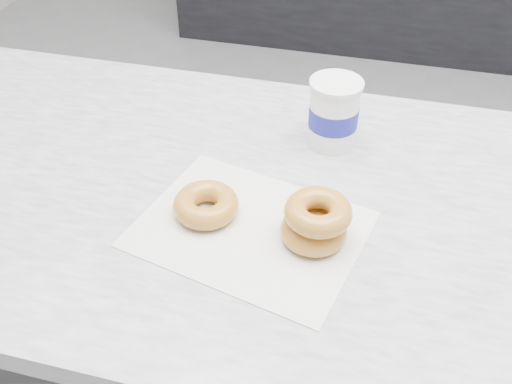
{
  "coord_description": "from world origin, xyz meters",
  "views": [
    {
      "loc": [
        0.07,
        -1.31,
        1.52
      ],
      "look_at": [
        -0.1,
        -0.65,
        0.94
      ],
      "focal_mm": 40.0,
      "sensor_mm": 36.0,
      "label": 1
    }
  ],
  "objects_px": {
    "donut_stack": "(316,221)",
    "counter": "(307,362)",
    "coffee_cup": "(334,112)",
    "donut_single": "(206,205)"
  },
  "relations": [
    {
      "from": "donut_single",
      "to": "donut_stack",
      "type": "distance_m",
      "value": 0.18
    },
    {
      "from": "donut_stack",
      "to": "coffee_cup",
      "type": "distance_m",
      "value": 0.27
    },
    {
      "from": "counter",
      "to": "donut_stack",
      "type": "relative_size",
      "value": 24.92
    },
    {
      "from": "donut_stack",
      "to": "counter",
      "type": "bearing_deg",
      "value": 89.69
    },
    {
      "from": "donut_stack",
      "to": "coffee_cup",
      "type": "bearing_deg",
      "value": 93.14
    },
    {
      "from": "donut_single",
      "to": "coffee_cup",
      "type": "xyz_separation_m",
      "value": [
        0.16,
        0.25,
        0.05
      ]
    },
    {
      "from": "counter",
      "to": "donut_single",
      "type": "height_order",
      "value": "donut_single"
    },
    {
      "from": "donut_single",
      "to": "coffee_cup",
      "type": "distance_m",
      "value": 0.3
    },
    {
      "from": "donut_stack",
      "to": "coffee_cup",
      "type": "xyz_separation_m",
      "value": [
        -0.01,
        0.26,
        0.03
      ]
    },
    {
      "from": "counter",
      "to": "donut_single",
      "type": "bearing_deg",
      "value": -159.35
    }
  ]
}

